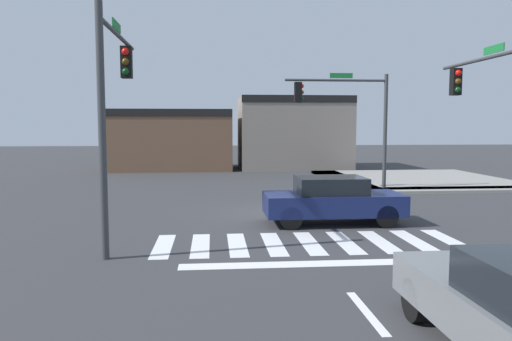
# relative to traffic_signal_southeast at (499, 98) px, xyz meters

# --- Properties ---
(ground_plane) EXTENTS (120.00, 120.00, 0.00)m
(ground_plane) POSITION_rel_traffic_signal_southeast_xyz_m (-6.05, 3.14, -4.00)
(ground_plane) COLOR #353538
(crosswalk_near) EXTENTS (8.33, 2.66, 0.01)m
(crosswalk_near) POSITION_rel_traffic_signal_southeast_xyz_m (-6.05, -1.36, -4.00)
(crosswalk_near) COLOR silver
(crosswalk_near) RESTS_ON ground_plane
(bike_detector_marking) EXTENTS (0.99, 0.99, 0.01)m
(bike_detector_marking) POSITION_rel_traffic_signal_southeast_xyz_m (-4.55, -5.36, -4.00)
(bike_detector_marking) COLOR yellow
(bike_detector_marking) RESTS_ON ground_plane
(curb_corner_northeast) EXTENTS (10.00, 10.60, 0.15)m
(curb_corner_northeast) POSITION_rel_traffic_signal_southeast_xyz_m (2.44, 12.56, -3.93)
(curb_corner_northeast) COLOR gray
(curb_corner_northeast) RESTS_ON ground_plane
(storefront_row) EXTENTS (17.33, 6.16, 5.23)m
(storefront_row) POSITION_rel_traffic_signal_southeast_xyz_m (-6.73, 22.04, -1.58)
(storefront_row) COLOR brown
(storefront_row) RESTS_ON ground_plane
(traffic_signal_southeast) EXTENTS (0.32, 5.96, 5.65)m
(traffic_signal_southeast) POSITION_rel_traffic_signal_southeast_xyz_m (0.00, 0.00, 0.00)
(traffic_signal_southeast) COLOR #383A3D
(traffic_signal_southeast) RESTS_ON ground_plane
(traffic_signal_northeast) EXTENTS (4.98, 0.32, 5.65)m
(traffic_signal_northeast) POSITION_rel_traffic_signal_southeast_xyz_m (-2.23, 8.86, -0.05)
(traffic_signal_northeast) COLOR #383A3D
(traffic_signal_northeast) RESTS_ON ground_plane
(traffic_signal_southwest) EXTENTS (0.32, 4.85, 6.03)m
(traffic_signal_southwest) POSITION_rel_traffic_signal_southeast_xyz_m (-11.22, -0.91, 0.19)
(traffic_signal_southwest) COLOR #383A3D
(traffic_signal_southwest) RESTS_ON ground_plane
(car_navy) EXTENTS (4.42, 1.84, 1.53)m
(car_navy) POSITION_rel_traffic_signal_southeast_xyz_m (-4.79, 1.20, -3.22)
(car_navy) COLOR #141E4C
(car_navy) RESTS_ON ground_plane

